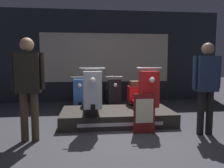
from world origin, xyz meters
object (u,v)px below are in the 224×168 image
scooter_display_right (142,93)px  price_sign_board (144,114)px  scooter_backrow_1 (112,94)px  person_left_browsing (28,81)px  scooter_backrow_0 (81,95)px  person_right_browsing (206,82)px  scooter_display_left (92,94)px  scooter_backrow_2 (143,94)px

scooter_display_right → price_sign_board: scooter_display_right is taller
scooter_display_right → scooter_backrow_1: scooter_display_right is taller
scooter_display_right → person_left_browsing: person_left_browsing is taller
scooter_backrow_0 → scooter_backrow_1: size_ratio=1.00×
scooter_backrow_1 → person_left_browsing: size_ratio=0.96×
person_left_browsing → person_right_browsing: 3.25m
scooter_display_right → person_right_browsing: size_ratio=0.99×
person_left_browsing → price_sign_board: bearing=4.9°
scooter_display_right → person_left_browsing: size_ratio=0.96×
scooter_backrow_0 → person_left_browsing: (-0.80, -2.84, 0.67)m
scooter_backrow_1 → price_sign_board: scooter_backrow_1 is taller
scooter_display_right → person_left_browsing: 2.48m
person_right_browsing → price_sign_board: (-1.15, 0.18, -0.63)m
scooter_backrow_1 → price_sign_board: size_ratio=2.21×
scooter_display_left → person_right_browsing: bearing=-24.5°
scooter_display_right → scooter_backrow_2: scooter_display_right is taller
scooter_display_right → price_sign_board: bearing=-100.1°
person_left_browsing → person_right_browsing: person_left_browsing is taller
scooter_backrow_1 → scooter_display_right: bearing=-75.9°
person_left_browsing → scooter_backrow_1: bearing=57.9°
person_right_browsing → scooter_display_right: bearing=135.9°
scooter_backrow_0 → scooter_backrow_1: same height
scooter_backrow_0 → price_sign_board: scooter_backrow_0 is taller
scooter_display_right → scooter_backrow_0: (-1.45, 1.87, -0.29)m
scooter_display_left → person_right_browsing: person_right_browsing is taller
scooter_backrow_2 → person_right_browsing: (0.50, -2.84, 0.63)m
scooter_backrow_0 → scooter_display_left: bearing=-80.5°
scooter_backrow_0 → scooter_backrow_1: (0.98, 0.00, 0.00)m
person_right_browsing → scooter_backrow_1: bearing=117.4°
scooter_backrow_1 → scooter_backrow_2: bearing=0.0°
person_right_browsing → price_sign_board: person_right_browsing is taller
person_left_browsing → person_right_browsing: bearing=0.0°
scooter_backrow_1 → person_right_browsing: size_ratio=0.99×
scooter_backrow_0 → person_right_browsing: person_right_browsing is taller
scooter_display_right → scooter_backrow_0: size_ratio=1.00×
scooter_backrow_2 → person_left_browsing: 4.01m
scooter_display_left → scooter_backrow_0: 1.91m
scooter_display_left → scooter_backrow_1: size_ratio=1.00×
scooter_backrow_1 → person_right_browsing: 3.26m
scooter_backrow_0 → person_left_browsing: size_ratio=0.96×
price_sign_board → scooter_backrow_2: bearing=76.3°
scooter_display_right → price_sign_board: (-0.14, -0.79, -0.29)m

